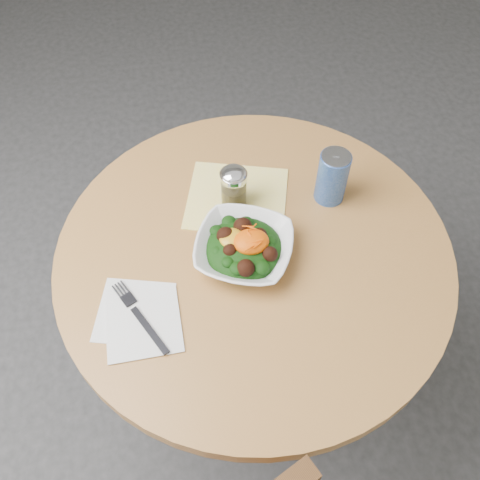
{
  "coord_description": "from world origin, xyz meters",
  "views": [
    {
      "loc": [
        -0.15,
        -0.67,
        1.74
      ],
      "look_at": [
        -0.03,
        -0.01,
        0.81
      ],
      "focal_mm": 40.0,
      "sensor_mm": 36.0,
      "label": 1
    }
  ],
  "objects": [
    {
      "name": "paper_napkins",
      "position": [
        -0.27,
        -0.13,
        0.75
      ],
      "size": [
        0.19,
        0.2,
        0.0
      ],
      "color": "silver",
      "rests_on": "table"
    },
    {
      "name": "cloth_napkin",
      "position": [
        -0.01,
        0.15,
        0.75
      ],
      "size": [
        0.29,
        0.27,
        0.0
      ],
      "primitive_type": "cube",
      "rotation": [
        0.0,
        0.0,
        -0.29
      ],
      "color": "yellow",
      "rests_on": "table"
    },
    {
      "name": "spice_shaker",
      "position": [
        -0.02,
        0.14,
        0.81
      ],
      "size": [
        0.06,
        0.06,
        0.11
      ],
      "color": "silver",
      "rests_on": "table"
    },
    {
      "name": "ground",
      "position": [
        0.0,
        0.0,
        0.0
      ],
      "size": [
        6.0,
        6.0,
        0.0
      ],
      "primitive_type": "plane",
      "color": "#2B2B2D",
      "rests_on": "ground"
    },
    {
      "name": "fork",
      "position": [
        -0.27,
        -0.12,
        0.76
      ],
      "size": [
        0.11,
        0.19,
        0.0
      ],
      "color": "black",
      "rests_on": "table"
    },
    {
      "name": "table",
      "position": [
        0.0,
        0.0,
        0.55
      ],
      "size": [
        0.9,
        0.9,
        0.75
      ],
      "color": "black",
      "rests_on": "ground"
    },
    {
      "name": "beverage_can",
      "position": [
        0.21,
        0.12,
        0.82
      ],
      "size": [
        0.07,
        0.07,
        0.14
      ],
      "color": "navy",
      "rests_on": "table"
    },
    {
      "name": "salad_bowl",
      "position": [
        -0.03,
        -0.01,
        0.78
      ],
      "size": [
        0.28,
        0.28,
        0.08
      ],
      "color": "white",
      "rests_on": "table"
    }
  ]
}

